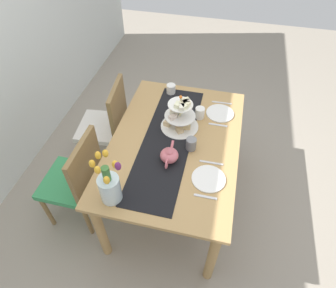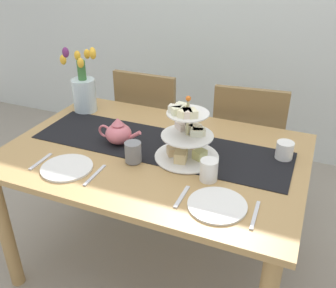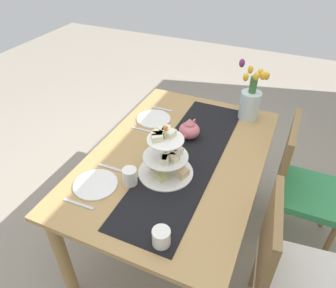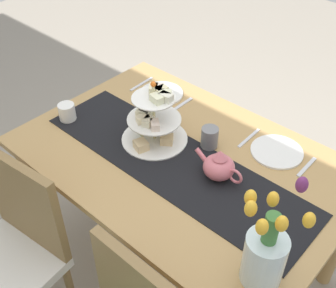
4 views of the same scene
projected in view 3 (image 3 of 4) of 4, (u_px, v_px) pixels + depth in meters
name	position (u px, v px, depth m)	size (l,w,h in m)	color
ground_plane	(175.00, 235.00, 2.28)	(8.00, 8.00, 0.00)	gray
dining_table	(177.00, 169.00, 1.89)	(1.43, 0.96, 0.75)	tan
chair_left	(299.00, 182.00, 1.99)	(0.42, 0.42, 0.91)	olive
chair_right	(286.00, 270.00, 1.51)	(0.46, 0.46, 0.91)	olive
table_runner	(187.00, 158.00, 1.80)	(1.28, 0.36, 0.00)	black
tiered_cake_stand	(166.00, 157.00, 1.64)	(0.30, 0.30, 0.30)	beige
teapot	(189.00, 130.00, 1.93)	(0.24, 0.13, 0.14)	#D66B75
tulip_vase	(250.00, 100.00, 2.07)	(0.19, 0.20, 0.40)	silver
cream_jug	(161.00, 237.00, 1.32)	(0.08, 0.08, 0.09)	white
dinner_plate_left	(154.00, 119.00, 2.13)	(0.23, 0.23, 0.01)	white
fork_left	(162.00, 109.00, 2.24)	(0.02, 0.15, 0.01)	silver
knife_left	(144.00, 130.00, 2.02)	(0.01, 0.17, 0.01)	silver
dinner_plate_right	(96.00, 184.00, 1.62)	(0.23, 0.23, 0.01)	white
fork_right	(111.00, 168.00, 1.73)	(0.02, 0.15, 0.01)	silver
knife_right	(79.00, 204.00, 1.52)	(0.01, 0.17, 0.01)	silver
mug_grey	(160.00, 139.00, 1.87)	(0.08, 0.08, 0.10)	slate
mug_white_text	(130.00, 177.00, 1.61)	(0.08, 0.08, 0.10)	white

